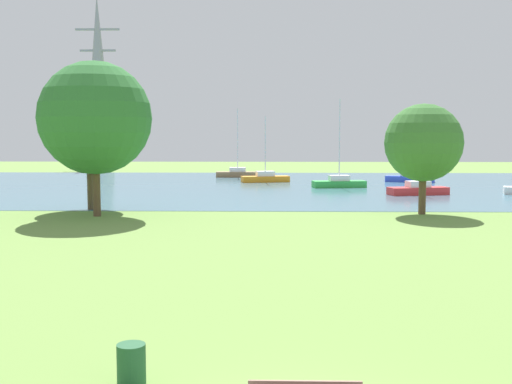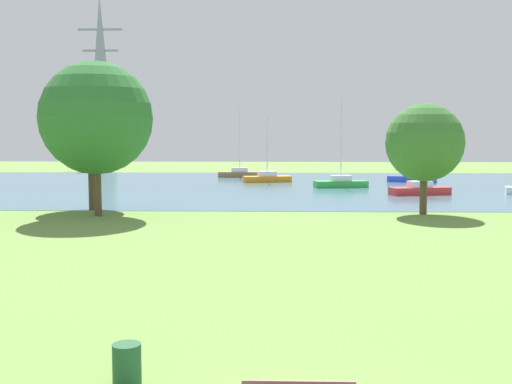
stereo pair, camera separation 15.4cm
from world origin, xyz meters
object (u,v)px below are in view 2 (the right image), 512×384
Objects in this scene: sailboat_brown at (240,173)px; tree_mid_shore at (96,118)px; tree_west_far at (425,143)px; sailboat_green at (341,182)px; electricity_pylon at (101,82)px; tree_east_far at (91,135)px; litter_bin at (127,364)px; sailboat_orange at (267,178)px; sailboat_red at (420,189)px; sailboat_blue at (412,178)px.

tree_mid_shore reaches higher than sailboat_brown.
tree_mid_shore is 19.64m from tree_west_far.
sailboat_green is 19.83m from tree_west_far.
tree_east_far is at bearing -75.45° from electricity_pylon.
tree_west_far is (11.89, 26.70, 3.93)m from litter_bin.
tree_east_far is (-11.03, -23.66, 4.37)m from sailboat_orange.
litter_bin is 0.03× the size of electricity_pylon.
tree_west_far reaches higher than sailboat_red.
sailboat_brown reaches higher than sailboat_red.
sailboat_green is (9.99, -13.62, 0.00)m from sailboat_brown.
sailboat_green reaches higher than sailboat_orange.
tree_mid_shore is at bearing -148.01° from sailboat_red.
sailboat_red is (14.47, 39.05, 0.05)m from litter_bin.
tree_mid_shore is 0.37× the size of electricity_pylon.
tree_mid_shore reaches higher than sailboat_orange.
tree_mid_shore is (-22.12, -13.82, 5.35)m from sailboat_red.
sailboat_red is 0.74× the size of sailboat_brown.
sailboat_brown is at bearing 75.81° from tree_east_far.
electricity_pylon is at bearing 130.85° from sailboat_orange.
tree_mid_shore reaches higher than sailboat_blue.
electricity_pylon is at bearing 131.64° from sailboat_red.
sailboat_red reaches higher than litter_bin.
sailboat_blue is 14.69m from sailboat_orange.
tree_mid_shore is (-16.52, -20.68, 5.32)m from sailboat_green.
sailboat_green is at bearing -47.90° from electricity_pylon.
electricity_pylon is (-21.35, 21.06, 11.98)m from sailboat_brown.
tree_east_far is (-23.43, -10.50, 4.38)m from sailboat_red.
sailboat_green reaches higher than tree_east_far.
sailboat_green is at bearing 98.91° from tree_west_far.
sailboat_blue is 26.68m from tree_west_far.
tree_east_far is at bearing -135.76° from sailboat_green.
sailboat_red is at bearing -50.81° from sailboat_green.
sailboat_green is (-7.89, -6.72, 0.02)m from sailboat_blue.
tree_west_far is (3.01, -19.22, 3.85)m from sailboat_green.
sailboat_green is 0.88× the size of tree_mid_shore.
sailboat_orange is at bearing 87.72° from litter_bin.
litter_bin is at bearing -73.15° from tree_mid_shore.
tree_east_far is at bearing -155.86° from sailboat_red.
tree_mid_shore is (-24.41, -27.40, 5.34)m from sailboat_blue.
sailboat_red is 26.62m from tree_mid_shore.
litter_bin is 59.54m from sailboat_brown.
electricity_pylon reaches higher than sailboat_brown.
sailboat_orange is at bearing 111.03° from tree_west_far.
tree_west_far is at bearing 4.29° from tree_mid_shore.
tree_west_far is (9.81, -25.51, 3.87)m from sailboat_orange.
tree_west_far reaches higher than sailboat_orange.
litter_bin is at bearing -100.94° from sailboat_green.
electricity_pylon is (-14.82, 55.36, 6.66)m from tree_mid_shore.
litter_bin is at bearing -110.34° from sailboat_red.
tree_mid_shore reaches higher than tree_west_far.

